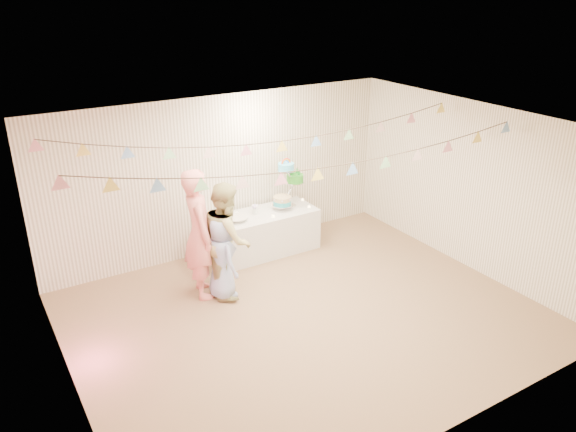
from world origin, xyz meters
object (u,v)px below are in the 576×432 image
person_child (222,257)px  person_adult_b (227,239)px  person_adult_a (200,234)px  table (262,233)px  cake_stand (288,181)px

person_child → person_adult_b: bearing=-59.4°
person_adult_b → person_adult_a: bearing=89.0°
person_adult_a → person_adult_b: bearing=-98.5°
table → person_child: person_child is taller
cake_stand → person_child: (-1.70, -0.98, -0.54)m
cake_stand → person_adult_a: (-1.92, -0.76, -0.20)m
person_adult_b → table: bearing=-31.2°
person_adult_a → person_adult_b: (0.36, -0.13, -0.11)m
person_child → cake_stand: bearing=-62.8°
person_adult_a → person_adult_b: person_adult_a is taller
person_adult_a → person_child: 0.46m
table → person_adult_a: (-1.37, -0.71, 0.60)m
table → cake_stand: bearing=5.2°
cake_stand → person_child: size_ratio=0.65×
person_adult_b → person_child: person_adult_b is taller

